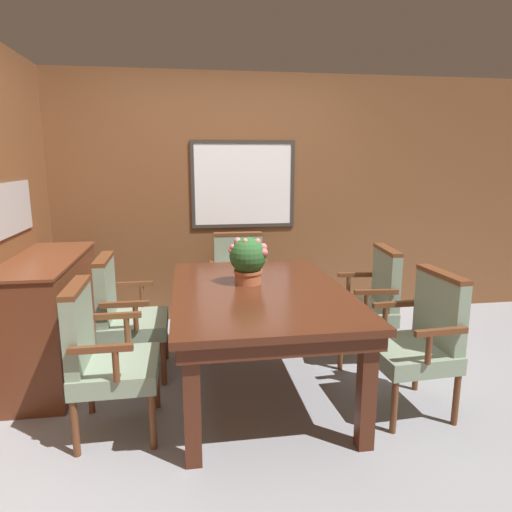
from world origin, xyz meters
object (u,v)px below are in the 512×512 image
Objects in this scene: chair_left_near at (103,354)px; dining_table at (259,302)px; chair_right_far at (370,299)px; potted_plant at (248,259)px; chair_head_far at (239,278)px; sideboard_cabinet at (50,317)px; chair_right_near at (420,337)px; chair_left_far at (124,312)px.

dining_table is at bearing -70.13° from chair_left_near.
chair_right_far is 2.76× the size of potted_plant.
potted_plant is (0.94, 0.52, 0.43)m from chair_left_near.
dining_table is 1.88× the size of chair_head_far.
potted_plant is at bearing -12.74° from sideboard_cabinet.
potted_plant is at bearing -61.53° from chair_left_near.
chair_head_far is 1.94m from chair_right_near.
sideboard_cabinet reaches higher than dining_table.
chair_left_far is 0.57m from sideboard_cabinet.
chair_right_far is 1.00× the size of chair_left_near.
chair_left_far is (-1.95, -0.01, 0.00)m from chair_right_far.
chair_left_far is (-0.98, -0.86, 0.00)m from chair_head_far.
chair_right_far is at bearing 176.69° from chair_right_near.
chair_left_far is at bearing -2.62° from chair_left_near.
dining_table is 1.88× the size of chair_left_far.
chair_head_far is at bearing -32.19° from chair_left_near.
potted_plant is (-0.06, 0.15, 0.27)m from dining_table.
dining_table is 1.88× the size of chair_left_near.
potted_plant is 0.26× the size of sideboard_cabinet.
chair_left_far is (-0.97, 0.39, -0.16)m from dining_table.
dining_table is at bearing -62.17° from chair_right_far.
chair_head_far is 0.70× the size of sideboard_cabinet.
chair_head_far is at bearing 86.55° from potted_plant.
chair_head_far is at bearing 26.82° from sideboard_cabinet.
dining_table is at bearing -88.96° from chair_head_far.
chair_right_far is at bearing -39.61° from chair_head_far.
chair_left_far is (-1.95, 0.81, 0.00)m from chair_right_near.
chair_head_far is (0.01, 1.26, -0.16)m from dining_table.
chair_right_far is 0.70× the size of sideboard_cabinet.
dining_table is 1.88× the size of chair_right_near.
chair_head_far reaches higher than sideboard_cabinet.
dining_table is 1.61m from sideboard_cabinet.
potted_plant reaches higher than chair_left_near.
chair_left_far reaches higher than sideboard_cabinet.
chair_left_far is 1.03m from potted_plant.
sideboard_cabinet is (-0.56, 0.09, -0.04)m from chair_left_far.
chair_right_near is 1.26m from potted_plant.
chair_right_far and chair_left_near have the same top height.
chair_left_near is (-1.98, -0.78, 0.00)m from chair_right_far.
sideboard_cabinet is (-2.51, 0.07, -0.04)m from chair_right_far.
chair_left_near is at bearing -159.65° from dining_table.
chair_right_near is (-0.00, -0.82, 0.00)m from chair_right_far.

